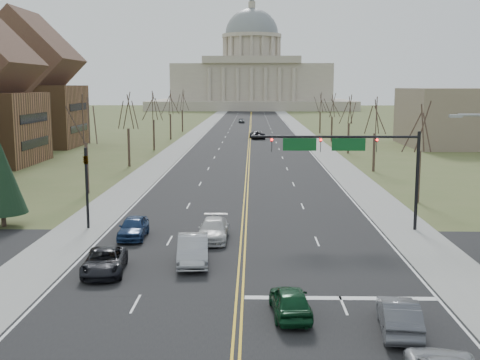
{
  "coord_description": "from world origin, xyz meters",
  "views": [
    {
      "loc": [
        0.63,
        -29.56,
        10.4
      ],
      "look_at": [
        -0.37,
        17.62,
        3.0
      ],
      "focal_mm": 45.0,
      "sensor_mm": 36.0,
      "label": 1
    }
  ],
  "objects_px": {
    "signal_left": "(86,179)",
    "car_sb_outer_second": "(133,227)",
    "car_sb_outer_lead": "(105,261)",
    "car_nb_outer_lead": "(399,316)",
    "car_sb_inner_second": "(213,230)",
    "signal_mast": "(348,151)",
    "car_far_nb": "(257,135)",
    "car_far_sb": "(241,121)",
    "car_sb_inner_lead": "(193,250)",
    "car_nb_inner_lead": "(290,301)"
  },
  "relations": [
    {
      "from": "car_nb_inner_lead",
      "to": "car_sb_inner_second",
      "type": "bearing_deg",
      "value": -76.45
    },
    {
      "from": "car_sb_outer_lead",
      "to": "car_far_nb",
      "type": "height_order",
      "value": "car_far_nb"
    },
    {
      "from": "signal_mast",
      "to": "car_far_nb",
      "type": "relative_size",
      "value": 2.08
    },
    {
      "from": "signal_mast",
      "to": "car_far_sb",
      "type": "distance_m",
      "value": 128.26
    },
    {
      "from": "car_nb_outer_lead",
      "to": "car_sb_outer_lead",
      "type": "height_order",
      "value": "car_nb_outer_lead"
    },
    {
      "from": "car_nb_inner_lead",
      "to": "car_sb_outer_lead",
      "type": "distance_m",
      "value": 11.78
    },
    {
      "from": "signal_mast",
      "to": "car_sb_inner_second",
      "type": "distance_m",
      "value": 11.22
    },
    {
      "from": "car_nb_inner_lead",
      "to": "car_sb_outer_second",
      "type": "distance_m",
      "value": 17.21
    },
    {
      "from": "signal_left",
      "to": "car_sb_inner_lead",
      "type": "relative_size",
      "value": 1.19
    },
    {
      "from": "car_far_nb",
      "to": "car_nb_outer_lead",
      "type": "bearing_deg",
      "value": 86.85
    },
    {
      "from": "car_far_nb",
      "to": "car_sb_inner_lead",
      "type": "bearing_deg",
      "value": 80.67
    },
    {
      "from": "car_far_nb",
      "to": "car_far_sb",
      "type": "bearing_deg",
      "value": -91.83
    },
    {
      "from": "car_sb_inner_second",
      "to": "signal_left",
      "type": "bearing_deg",
      "value": 162.14
    },
    {
      "from": "signal_mast",
      "to": "car_sb_inner_second",
      "type": "relative_size",
      "value": 2.47
    },
    {
      "from": "signal_left",
      "to": "car_sb_outer_lead",
      "type": "xyz_separation_m",
      "value": [
        3.84,
        -10.68,
        -3.03
      ]
    },
    {
      "from": "signal_mast",
      "to": "car_far_nb",
      "type": "distance_m",
      "value": 76.87
    },
    {
      "from": "car_sb_outer_second",
      "to": "car_far_sb",
      "type": "xyz_separation_m",
      "value": [
        4.99,
        130.58,
        -0.07
      ]
    },
    {
      "from": "signal_mast",
      "to": "car_sb_inner_lead",
      "type": "height_order",
      "value": "signal_mast"
    },
    {
      "from": "car_nb_inner_lead",
      "to": "signal_left",
      "type": "bearing_deg",
      "value": -54.94
    },
    {
      "from": "car_nb_inner_lead",
      "to": "car_sb_outer_second",
      "type": "height_order",
      "value": "car_sb_outer_second"
    },
    {
      "from": "car_sb_inner_lead",
      "to": "signal_mast",
      "type": "bearing_deg",
      "value": 35.51
    },
    {
      "from": "car_sb_outer_second",
      "to": "car_nb_inner_lead",
      "type": "bearing_deg",
      "value": -55.88
    },
    {
      "from": "car_sb_inner_lead",
      "to": "car_sb_inner_second",
      "type": "bearing_deg",
      "value": 76.5
    },
    {
      "from": "car_nb_outer_lead",
      "to": "car_sb_inner_second",
      "type": "relative_size",
      "value": 0.9
    },
    {
      "from": "signal_mast",
      "to": "car_nb_outer_lead",
      "type": "distance_m",
      "value": 19.24
    },
    {
      "from": "car_nb_inner_lead",
      "to": "car_far_sb",
      "type": "distance_m",
      "value": 144.71
    },
    {
      "from": "car_sb_inner_lead",
      "to": "car_far_sb",
      "type": "relative_size",
      "value": 1.26
    },
    {
      "from": "car_sb_inner_lead",
      "to": "car_far_sb",
      "type": "bearing_deg",
      "value": 85.1
    },
    {
      "from": "signal_mast",
      "to": "car_sb_outer_lead",
      "type": "xyz_separation_m",
      "value": [
        -15.1,
        -10.68,
        -5.08
      ]
    },
    {
      "from": "signal_mast",
      "to": "car_nb_inner_lead",
      "type": "distance_m",
      "value": 18.31
    },
    {
      "from": "car_nb_inner_lead",
      "to": "car_sb_outer_second",
      "type": "relative_size",
      "value": 0.94
    },
    {
      "from": "car_sb_inner_second",
      "to": "car_sb_outer_lead",
      "type": "bearing_deg",
      "value": -126.05
    },
    {
      "from": "car_sb_inner_second",
      "to": "car_sb_outer_second",
      "type": "height_order",
      "value": "car_sb_outer_second"
    },
    {
      "from": "car_nb_outer_lead",
      "to": "car_sb_inner_second",
      "type": "height_order",
      "value": "car_nb_outer_lead"
    },
    {
      "from": "car_sb_outer_second",
      "to": "signal_mast",
      "type": "bearing_deg",
      "value": 9.4
    },
    {
      "from": "car_sb_inner_lead",
      "to": "car_sb_outer_lead",
      "type": "height_order",
      "value": "car_sb_inner_lead"
    },
    {
      "from": "car_nb_outer_lead",
      "to": "car_sb_outer_lead",
      "type": "distance_m",
      "value": 16.54
    },
    {
      "from": "signal_left",
      "to": "car_sb_outer_second",
      "type": "distance_m",
      "value": 5.66
    },
    {
      "from": "car_nb_inner_lead",
      "to": "car_sb_inner_second",
      "type": "relative_size",
      "value": 0.84
    },
    {
      "from": "car_sb_inner_lead",
      "to": "car_far_sb",
      "type": "distance_m",
      "value": 136.52
    },
    {
      "from": "car_nb_outer_lead",
      "to": "car_far_nb",
      "type": "distance_m",
      "value": 95.2
    },
    {
      "from": "car_sb_inner_second",
      "to": "car_sb_inner_lead",
      "type": "bearing_deg",
      "value": -97.63
    },
    {
      "from": "car_sb_inner_lead",
      "to": "car_sb_inner_second",
      "type": "relative_size",
      "value": 1.03
    },
    {
      "from": "car_far_sb",
      "to": "car_sb_inner_lead",
      "type": "bearing_deg",
      "value": -94.52
    },
    {
      "from": "signal_mast",
      "to": "car_sb_outer_lead",
      "type": "height_order",
      "value": "signal_mast"
    },
    {
      "from": "car_sb_outer_second",
      "to": "signal_left",
      "type": "bearing_deg",
      "value": 143.13
    },
    {
      "from": "car_sb_outer_second",
      "to": "car_far_nb",
      "type": "xyz_separation_m",
      "value": [
        9.08,
        79.29,
        0.06
      ]
    },
    {
      "from": "signal_left",
      "to": "car_sb_outer_second",
      "type": "bearing_deg",
      "value": -35.67
    },
    {
      "from": "car_sb_outer_lead",
      "to": "car_sb_outer_second",
      "type": "relative_size",
      "value": 1.09
    },
    {
      "from": "car_nb_inner_lead",
      "to": "car_nb_outer_lead",
      "type": "bearing_deg",
      "value": 154.83
    }
  ]
}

